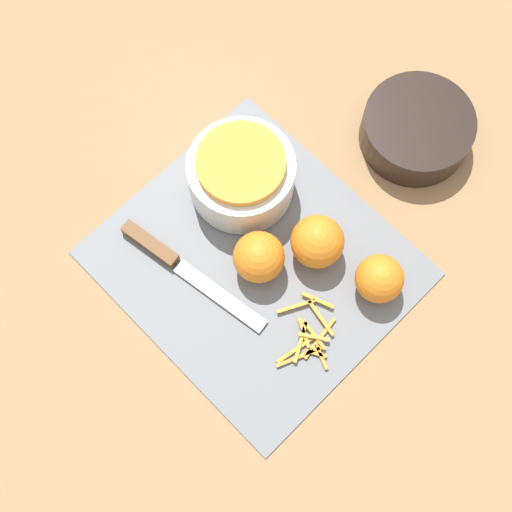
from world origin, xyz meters
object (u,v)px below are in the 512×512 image
at_px(bowl_speckled, 241,174).
at_px(orange_left, 379,279).
at_px(bowl_dark, 416,129).
at_px(orange_right, 317,242).
at_px(knife, 167,256).
at_px(orange_back, 258,258).

bearing_deg(bowl_speckled, orange_left, 6.53).
relative_size(bowl_dark, orange_right, 2.18).
xyz_separation_m(knife, orange_right, (0.15, 0.16, 0.03)).
height_order(orange_left, orange_back, orange_back).
height_order(orange_right, orange_back, orange_right).
distance_m(bowl_speckled, knife, 0.16).
relative_size(bowl_dark, knife, 0.67).
height_order(bowl_dark, knife, bowl_dark).
distance_m(bowl_dark, orange_back, 0.32).
xyz_separation_m(bowl_speckled, orange_back, (0.11, -0.07, -0.01)).
bearing_deg(orange_right, bowl_speckled, -178.07).
bearing_deg(orange_right, bowl_dark, 95.21).
bearing_deg(knife, orange_left, 28.56).
bearing_deg(orange_back, orange_right, 61.03).
distance_m(orange_left, orange_back, 0.17).
bearing_deg(orange_left, orange_right, -166.67).
relative_size(knife, orange_right, 3.24).
xyz_separation_m(bowl_speckled, bowl_dark, (0.13, 0.25, -0.02)).
bearing_deg(bowl_speckled, knife, -88.12).
xyz_separation_m(knife, orange_back, (0.10, 0.09, 0.03)).
distance_m(knife, orange_left, 0.31).
distance_m(bowl_dark, orange_right, 0.25).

